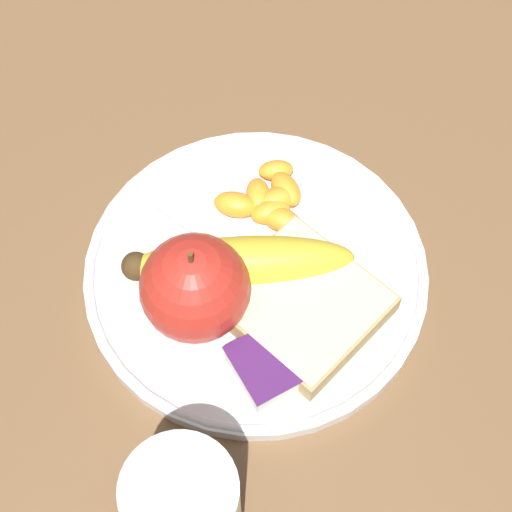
{
  "coord_description": "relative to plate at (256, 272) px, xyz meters",
  "views": [
    {
      "loc": [
        -0.27,
        0.16,
        0.58
      ],
      "look_at": [
        0.0,
        0.0,
        0.03
      ],
      "focal_mm": 60.0,
      "sensor_mm": 36.0,
      "label": 1
    }
  ],
  "objects": [
    {
      "name": "plate",
      "position": [
        0.0,
        0.0,
        0.0
      ],
      "size": [
        0.26,
        0.26,
        0.01
      ],
      "color": "silver",
      "rests_on": "ground_plane"
    },
    {
      "name": "orange_segment_4",
      "position": [
        0.07,
        -0.06,
        0.01
      ],
      "size": [
        0.03,
        0.03,
        0.02
      ],
      "color": "#F9A32D",
      "rests_on": "plate"
    },
    {
      "name": "ground_plane",
      "position": [
        0.0,
        0.0,
        -0.01
      ],
      "size": [
        3.0,
        3.0,
        0.0
      ],
      "primitive_type": "plane",
      "color": "brown"
    },
    {
      "name": "orange_segment_6",
      "position": [
        0.04,
        -0.04,
        0.01
      ],
      "size": [
        0.02,
        0.04,
        0.02
      ],
      "color": "#F9A32D",
      "rests_on": "plate"
    },
    {
      "name": "fork",
      "position": [
        0.01,
        0.0,
        0.01
      ],
      "size": [
        0.19,
        0.09,
        0.0
      ],
      "rotation": [
        0.0,
        0.0,
        9.81
      ],
      "color": "silver",
      "rests_on": "plate"
    },
    {
      "name": "banana",
      "position": [
        0.0,
        0.01,
        0.02
      ],
      "size": [
        0.11,
        0.17,
        0.04
      ],
      "color": "yellow",
      "rests_on": "plate"
    },
    {
      "name": "orange_segment_3",
      "position": [
        0.05,
        -0.01,
        0.01
      ],
      "size": [
        0.04,
        0.04,
        0.02
      ],
      "color": "#F9A32D",
      "rests_on": "plate"
    },
    {
      "name": "bread_slice",
      "position": [
        -0.05,
        -0.01,
        0.02
      ],
      "size": [
        0.13,
        0.13,
        0.02
      ],
      "color": "tan",
      "rests_on": "plate"
    },
    {
      "name": "jam_packet",
      "position": [
        -0.08,
        0.04,
        0.01
      ],
      "size": [
        0.05,
        0.04,
        0.02
      ],
      "color": "silver",
      "rests_on": "plate"
    },
    {
      "name": "apple",
      "position": [
        -0.01,
        0.06,
        0.04
      ],
      "size": [
        0.08,
        0.08,
        0.09
      ],
      "color": "red",
      "rests_on": "plate"
    },
    {
      "name": "orange_segment_5",
      "position": [
        0.02,
        -0.04,
        0.01
      ],
      "size": [
        0.04,
        0.03,
        0.02
      ],
      "color": "#F9A32D",
      "rests_on": "plate"
    },
    {
      "name": "orange_segment_2",
      "position": [
        0.05,
        -0.03,
        0.01
      ],
      "size": [
        0.04,
        0.03,
        0.02
      ],
      "color": "#F9A32D",
      "rests_on": "plate"
    },
    {
      "name": "orange_segment_0",
      "position": [
        0.03,
        -0.03,
        0.01
      ],
      "size": [
        0.02,
        0.03,
        0.02
      ],
      "color": "#F9A32D",
      "rests_on": "plate"
    },
    {
      "name": "orange_segment_7",
      "position": [
        0.0,
        -0.01,
        0.01
      ],
      "size": [
        0.03,
        0.03,
        0.02
      ],
      "color": "#F9A32D",
      "rests_on": "plate"
    },
    {
      "name": "orange_segment_1",
      "position": [
        -0.01,
        -0.05,
        0.01
      ],
      "size": [
        0.03,
        0.02,
        0.01
      ],
      "color": "#F9A32D",
      "rests_on": "plate"
    },
    {
      "name": "orange_segment_8",
      "position": [
        0.05,
        -0.05,
        0.01
      ],
      "size": [
        0.03,
        0.02,
        0.02
      ],
      "color": "#F9A32D",
      "rests_on": "plate"
    }
  ]
}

